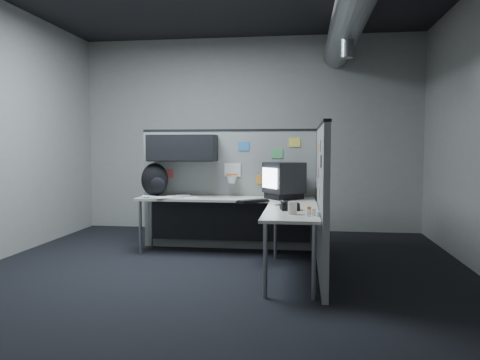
# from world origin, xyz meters

# --- Properties ---
(room) EXTENTS (5.62, 5.62, 3.22)m
(room) POSITION_xyz_m (0.56, 0.00, 2.10)
(room) COLOR black
(room) RESTS_ON ground
(partition_back) EXTENTS (2.44, 0.42, 1.63)m
(partition_back) POSITION_xyz_m (-0.25, 1.23, 1.00)
(partition_back) COLOR gray
(partition_back) RESTS_ON ground
(partition_right) EXTENTS (0.07, 2.23, 1.63)m
(partition_right) POSITION_xyz_m (1.10, 0.22, 0.82)
(partition_right) COLOR gray
(partition_right) RESTS_ON ground
(desk) EXTENTS (2.31, 2.11, 0.73)m
(desk) POSITION_xyz_m (0.15, 0.70, 0.61)
(desk) COLOR beige
(desk) RESTS_ON ground
(monitor) EXTENTS (0.57, 0.57, 0.46)m
(monitor) POSITION_xyz_m (0.65, 0.96, 0.97)
(monitor) COLOR black
(monitor) RESTS_ON desk
(keyboard) EXTENTS (0.38, 0.39, 0.04)m
(keyboard) POSITION_xyz_m (0.31, 0.51, 0.75)
(keyboard) COLOR black
(keyboard) RESTS_ON desk
(mouse) EXTENTS (0.29, 0.30, 0.05)m
(mouse) POSITION_xyz_m (0.72, 0.32, 0.75)
(mouse) COLOR black
(mouse) RESTS_ON desk
(phone) EXTENTS (0.22, 0.24, 0.10)m
(phone) POSITION_xyz_m (0.76, -0.09, 0.77)
(phone) COLOR black
(phone) RESTS_ON desk
(bottles) EXTENTS (0.14, 0.15, 0.08)m
(bottles) POSITION_xyz_m (0.98, -0.49, 0.76)
(bottles) COLOR silver
(bottles) RESTS_ON desk
(cup) EXTENTS (0.09, 0.09, 0.12)m
(cup) POSITION_xyz_m (0.80, -0.41, 0.79)
(cup) COLOR beige
(cup) RESTS_ON desk
(papers) EXTENTS (0.82, 0.59, 0.02)m
(papers) POSITION_xyz_m (-0.84, 0.95, 0.74)
(papers) COLOR white
(papers) RESTS_ON desk
(backpack) EXTENTS (0.41, 0.37, 0.45)m
(backpack) POSITION_xyz_m (-1.07, 1.03, 0.95)
(backpack) COLOR black
(backpack) RESTS_ON desk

